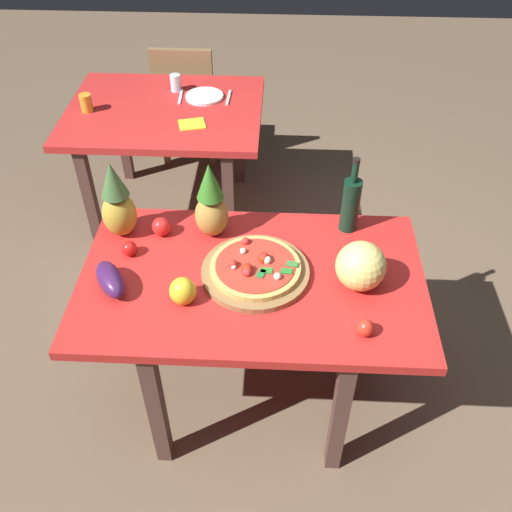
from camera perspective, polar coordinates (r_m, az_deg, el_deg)
ground_plane at (r=2.74m, az=-0.33°, el=-13.19°), size 10.00×10.00×0.00m
display_table at (r=2.24m, az=-0.40°, el=-3.72°), size 1.33×0.81×0.74m
background_table at (r=3.37m, az=-9.11°, el=13.09°), size 1.10×0.88×0.74m
dining_chair at (r=4.02m, az=-7.02°, el=15.75°), size 0.40×0.40×0.85m
pizza_board at (r=2.17m, az=-0.07°, el=-1.62°), size 0.42×0.42×0.02m
pizza at (r=2.15m, az=-0.08°, el=-1.07°), size 0.35×0.35×0.06m
wine_bottle at (r=2.35m, az=9.55°, el=5.26°), size 0.08×0.08×0.34m
pineapple_left at (r=2.28m, az=-4.58°, el=5.28°), size 0.14×0.14×0.34m
pineapple_right at (r=2.34m, az=-13.86°, el=5.22°), size 0.14×0.14×0.34m
melon at (r=2.11m, az=10.55°, el=-1.01°), size 0.19×0.19×0.19m
bell_pepper at (r=2.07m, az=-7.42°, el=-3.54°), size 0.10×0.10×0.11m
eggplant at (r=2.17m, az=-14.50°, el=-2.31°), size 0.18×0.22×0.09m
tomato_beside_pepper at (r=2.30m, az=-12.69°, el=0.73°), size 0.06×0.06×0.06m
tomato_by_bottle at (r=2.37m, az=-9.54°, el=2.95°), size 0.08×0.08×0.08m
tomato_at_corner at (r=1.99m, az=11.00°, el=-7.14°), size 0.06×0.06×0.06m
drinking_glass_juice at (r=3.37m, az=-16.80°, el=14.61°), size 0.07×0.07×0.10m
drinking_glass_water at (r=3.49m, az=-8.14°, el=16.95°), size 0.06×0.06×0.10m
dinner_plate at (r=3.41m, az=-5.23°, el=15.79°), size 0.22×0.22×0.02m
fork_utensil at (r=3.43m, az=-7.64°, el=15.71°), size 0.02×0.18×0.01m
knife_utensil at (r=3.39m, az=-2.80°, el=15.72°), size 0.02×0.18×0.01m
napkin_folded at (r=3.14m, az=-6.50°, el=13.11°), size 0.17×0.15×0.01m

